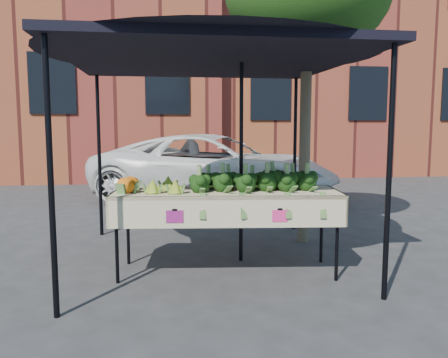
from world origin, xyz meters
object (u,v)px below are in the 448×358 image
street_tree (306,82)px  table (227,231)px  vehicle (215,79)px  canopy (210,145)px

street_tree → table: bearing=-136.8°
table → vehicle: vehicle is taller
table → vehicle: (0.42, 4.62, 2.10)m
canopy → street_tree: (1.36, 0.69, 0.79)m
table → street_tree: street_tree is taller
table → street_tree: (1.23, 1.16, 1.71)m
vehicle → street_tree: vehicle is taller
table → canopy: size_ratio=0.78×
table → vehicle: size_ratio=0.48×
canopy → vehicle: vehicle is taller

